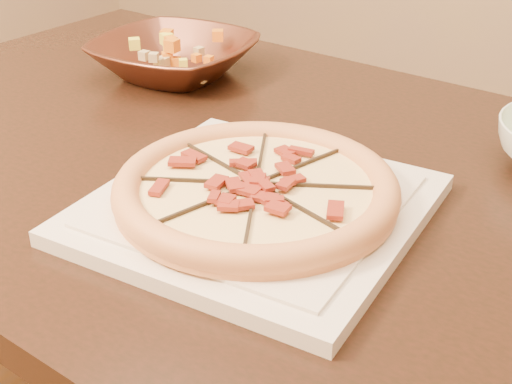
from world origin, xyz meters
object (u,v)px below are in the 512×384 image
Objects in this scene: plate at (256,208)px; pizza at (256,189)px; dining_table at (231,223)px; bronze_bowl at (174,58)px.

plate is 0.02m from pizza.
dining_table is 0.23m from pizza.
plate is at bearing -43.76° from dining_table.
dining_table is at bearing 136.24° from pizza.
plate is (0.13, -0.12, 0.13)m from dining_table.
bronze_bowl reaches higher than plate.
pizza is (-0.00, 0.00, 0.02)m from plate.
dining_table is 0.33m from bronze_bowl.
bronze_bowl is at bearing 141.26° from plate.
bronze_bowl is (-0.24, 0.17, 0.15)m from dining_table.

